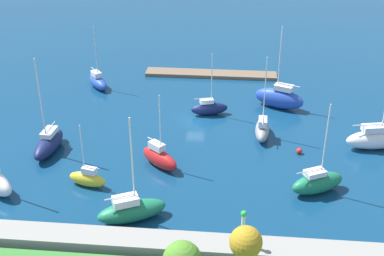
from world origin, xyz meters
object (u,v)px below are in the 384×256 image
park_tree_mideast (246,243)px  sailboat_blue_outer_mooring (98,82)px  sailboat_blue_inner_mooring (279,98)px  sailboat_green_far_north (317,182)px  sailboat_gray_center_basin (262,129)px  sailboat_white_along_channel (376,138)px  sailboat_yellow_east_end (88,178)px  mooring_buoy_red (299,151)px  sailboat_navy_lone_south (209,108)px  sailboat_navy_far_south (49,143)px  pier_dock (211,74)px  harbor_beacon (243,225)px  sailboat_green_near_pier (131,210)px  sailboat_red_off_beacon (160,157)px

park_tree_mideast → sailboat_blue_outer_mooring: size_ratio=0.55×
sailboat_blue_inner_mooring → sailboat_green_far_north: (-2.97, 21.80, -0.35)m
sailboat_gray_center_basin → park_tree_mideast: bearing=178.1°
sailboat_white_along_channel → sailboat_yellow_east_end: sailboat_white_along_channel is taller
sailboat_gray_center_basin → mooring_buoy_red: (-4.57, 3.95, -0.82)m
mooring_buoy_red → sailboat_navy_lone_south: bearing=-40.0°
sailboat_navy_far_south → sailboat_gray_center_basin: sailboat_navy_far_south is taller
pier_dock → sailboat_navy_far_south: (18.75, 27.91, 0.94)m
park_tree_mideast → sailboat_blue_outer_mooring: sailboat_blue_outer_mooring is taller
sailboat_blue_outer_mooring → sailboat_white_along_channel: bearing=30.8°
pier_dock → mooring_buoy_red: size_ratio=30.28×
park_tree_mideast → mooring_buoy_red: bearing=-106.1°
sailboat_navy_far_south → mooring_buoy_red: bearing=98.1°
sailboat_blue_outer_mooring → mooring_buoy_red: bearing=21.5°
sailboat_blue_outer_mooring → park_tree_mideast: bearing=-8.4°
harbor_beacon → sailboat_white_along_channel: (-16.90, -22.00, -2.26)m
park_tree_mideast → sailboat_white_along_channel: (-16.74, -26.31, -3.92)m
sailboat_green_far_north → sailboat_green_near_pier: bearing=172.4°
sailboat_navy_far_south → mooring_buoy_red: size_ratio=17.05×
harbor_beacon → sailboat_green_far_north: size_ratio=0.35×
sailboat_gray_center_basin → sailboat_yellow_east_end: bearing=127.1°
park_tree_mideast → sailboat_blue_inner_mooring: bearing=-97.7°
harbor_beacon → sailboat_gray_center_basin: sailboat_gray_center_basin is taller
sailboat_yellow_east_end → sailboat_navy_lone_south: size_ratio=0.83×
park_tree_mideast → sailboat_gray_center_basin: sailboat_gray_center_basin is taller
sailboat_white_along_channel → sailboat_green_far_north: size_ratio=1.07×
sailboat_yellow_east_end → sailboat_navy_lone_south: 23.27m
sailboat_red_off_beacon → mooring_buoy_red: (-17.02, -4.69, -0.89)m
sailboat_gray_center_basin → sailboat_blue_outer_mooring: 29.77m
sailboat_white_along_channel → pier_dock: bearing=122.9°
sailboat_blue_inner_mooring → sailboat_red_off_beacon: 23.69m
sailboat_green_near_pier → sailboat_white_along_channel: bearing=6.6°
park_tree_mideast → sailboat_blue_inner_mooring: sailboat_blue_inner_mooring is taller
sailboat_navy_lone_south → sailboat_green_far_north: (-13.15, 18.41, 0.21)m
mooring_buoy_red → sailboat_gray_center_basin: bearing=-40.9°
sailboat_red_off_beacon → sailboat_gray_center_basin: bearing=74.7°
park_tree_mideast → sailboat_green_near_pier: (11.41, -8.81, -4.12)m
sailboat_white_along_channel → sailboat_green_far_north: 13.78m
sailboat_navy_far_south → sailboat_navy_lone_south: sailboat_navy_far_south is taller
harbor_beacon → mooring_buoy_red: 21.13m
sailboat_green_near_pier → sailboat_navy_lone_south: (-6.30, -25.22, -0.14)m
sailboat_blue_inner_mooring → sailboat_navy_far_south: bearing=51.5°
harbor_beacon → sailboat_red_off_beacon: bearing=-56.3°
harbor_beacon → sailboat_green_near_pier: sailboat_green_near_pier is taller
sailboat_blue_inner_mooring → sailboat_white_along_channel: size_ratio=1.07×
sailboat_blue_outer_mooring → sailboat_navy_lone_south: (-18.64, 8.22, -0.02)m
park_tree_mideast → sailboat_yellow_east_end: sailboat_yellow_east_end is taller
sailboat_red_off_beacon → sailboat_navy_lone_south: (-5.01, -14.78, -0.21)m
sailboat_white_along_channel → sailboat_green_near_pier: bearing=-159.7°
sailboat_yellow_east_end → sailboat_blue_outer_mooring: 28.55m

